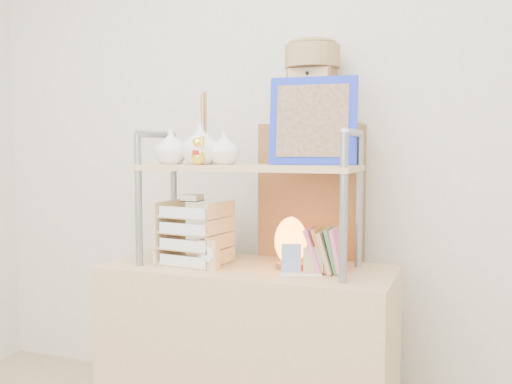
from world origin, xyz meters
TOP-DOWN VIEW (x-y plane):
  - desk at (0.00, 1.20)m, footprint 1.20×0.50m
  - cabinet at (0.17, 1.57)m, footprint 0.45×0.25m
  - hutch at (-0.05, 1.21)m, footprint 0.90×0.34m
  - letter_tray at (-0.24, 1.17)m, footprint 0.27×0.26m
  - salt_lamp at (0.18, 1.21)m, footprint 0.14×0.13m
  - desk_clock at (-0.13, 1.09)m, footprint 0.09×0.05m
  - postcard_stand at (0.25, 1.13)m, footprint 0.17×0.10m
  - drawer_chest at (0.17, 1.55)m, footprint 0.20×0.16m
  - woven_basket at (0.17, 1.55)m, footprint 0.25×0.25m

SIDE VIEW (x-z plane):
  - desk at x=0.00m, z-range 0.00..0.75m
  - cabinet at x=0.17m, z-range 0.00..1.35m
  - postcard_stand at x=0.25m, z-range 0.73..0.84m
  - desk_clock at x=-0.13m, z-range 0.75..0.87m
  - salt_lamp at x=0.18m, z-range 0.75..0.96m
  - letter_tray at x=-0.24m, z-range 0.72..1.02m
  - hutch at x=-0.05m, z-range 0.80..1.58m
  - drawer_chest at x=0.17m, z-range 1.35..1.60m
  - woven_basket at x=0.17m, z-range 1.60..1.70m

